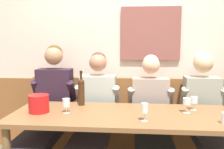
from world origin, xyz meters
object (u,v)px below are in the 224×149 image
Objects in this scene: dining_table at (122,122)px; wine_glass_mid_left at (145,109)px; wine_bottle_amber_mid at (81,91)px; wine_glass_mid_right at (66,103)px; person_center_left_seat at (47,109)px; wine_glass_by_bottle at (187,102)px; wall_bench at (125,134)px; person_left_seat at (152,118)px; ice_bucket at (39,104)px; person_center_right_seat at (94,114)px; wine_glass_center_front at (194,101)px; person_right_seat at (209,115)px.

wine_glass_mid_left reaches higher than dining_table.
wine_bottle_amber_mid reaches higher than wine_glass_mid_right.
person_center_left_seat is 1.48m from wine_glass_by_bottle.
wine_glass_mid_left is (0.64, -0.48, -0.05)m from wine_bottle_amber_mid.
wine_glass_mid_right is at bearing -128.02° from wall_bench.
wine_glass_mid_right is at bearing -158.77° from person_left_seat.
person_center_right_seat is at bearing 35.79° from ice_bucket.
ice_bucket reaches higher than dining_table.
person_center_left_seat is 0.46m from wine_bottle_amber_mid.
person_center_left_seat is at bearing 174.74° from wine_glass_center_front.
ice_bucket is at bearing -171.80° from wine_glass_center_front.
wine_glass_mid_left is 0.75m from wine_glass_mid_right.
wall_bench is 1.00m from person_right_seat.
wine_glass_mid_right is at bearing -105.27° from wine_bottle_amber_mid.
wall_bench is at bearing 136.58° from wine_glass_by_bottle.
person_center_right_seat is 9.60× the size of wine_glass_center_front.
wine_glass_center_front is at bearing 49.96° from wine_glass_by_bottle.
wine_glass_mid_left is (-0.68, -0.53, 0.19)m from person_right_seat.
person_center_right_seat reaches higher than wine_glass_center_front.
person_left_seat reaches higher than wine_glass_by_bottle.
person_right_seat is 3.51× the size of wine_bottle_amber_mid.
person_left_seat is at bearing 16.57° from ice_bucket.
dining_table is 0.93m from person_right_seat.
person_right_seat is 1.71m from ice_bucket.
dining_table is at bearing -44.59° from person_center_right_seat.
person_right_seat is at bearing 13.93° from wine_glass_mid_right.
person_center_right_seat is at bearing 58.20° from wine_glass_mid_right.
wine_glass_center_front is (1.01, -0.13, 0.20)m from person_center_right_seat.
person_center_right_seat is 0.44m from wine_glass_mid_right.
ice_bucket is at bearing -138.81° from wine_bottle_amber_mid.
person_center_right_seat is 1.02× the size of person_left_seat.
wine_glass_by_bottle is (0.92, -0.23, 0.21)m from person_center_right_seat.
dining_table is 15.04× the size of wine_glass_mid_right.
person_right_seat is at bearing 2.85° from person_left_seat.
wine_glass_by_bottle is (0.60, 0.08, 0.18)m from dining_table.
wine_glass_center_front is at bearing 9.77° from wine_glass_mid_right.
wine_glass_mid_right is at bearing -47.89° from person_center_left_seat.
person_left_seat reaches higher than wall_bench.
wine_glass_mid_left is at bearing -141.52° from wine_glass_center_front.
wine_glass_mid_right is (-0.82, -0.32, 0.21)m from person_left_seat.
person_center_right_seat reaches higher than wine_glass_mid_right.
dining_table is at bearing -172.36° from wine_glass_by_bottle.
person_right_seat reaches higher than person_center_right_seat.
wine_glass_by_bottle is at bearing 35.33° from wine_glass_mid_left.
person_center_right_seat is at bearing 134.69° from wine_glass_mid_left.
wine_glass_by_bottle is (1.44, -0.25, 0.17)m from person_center_left_seat.
person_center_right_seat is 0.99× the size of person_right_seat.
wine_glass_center_front is (-0.19, -0.14, 0.18)m from person_right_seat.
person_center_left_seat is 1.72m from person_right_seat.
wine_glass_mid_left is at bearing -142.05° from person_right_seat.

